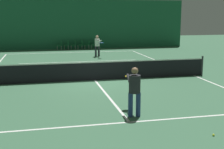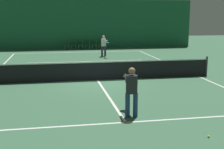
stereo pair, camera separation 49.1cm
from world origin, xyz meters
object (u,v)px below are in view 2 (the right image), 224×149
Objects in this scene: tennis_net at (97,70)px; courtside_chair_3 at (88,44)px; player_near at (131,88)px; courtside_chair_5 at (102,44)px; tennis_ball at (209,137)px; player_far at (104,44)px; courtside_chair_1 at (75,44)px; courtside_chair_4 at (95,44)px; courtside_chair_2 at (81,44)px; courtside_chair_0 at (68,44)px.

courtside_chair_3 is at bearing 85.70° from tennis_net.
courtside_chair_5 is at bearing 0.61° from player_near.
tennis_net reaches higher than tennis_ball.
courtside_chair_1 is at bearing -168.78° from player_far.
player_near is 0.99× the size of player_far.
courtside_chair_1 is 1.00× the size of courtside_chair_4.
player_far is 1.97× the size of courtside_chair_1.
player_far reaches higher than player_near.
player_far reaches higher than courtside_chair_3.
courtside_chair_2 is at bearing 90.00° from courtside_chair_1.
tennis_ball is (0.89, -22.28, -0.45)m from courtside_chair_3.
tennis_ball is at bearing -7.70° from player_far.
player_far is 6.04m from courtside_chair_0.
courtside_chair_2 is (0.11, 20.14, -0.47)m from player_near.
player_far reaches higher than courtside_chair_2.
courtside_chair_2 is (-1.30, 5.43, -0.48)m from player_far.
courtside_chair_1 is at bearing 95.61° from tennis_ball.
courtside_chair_4 is (1.73, 14.28, -0.03)m from tennis_net.
courtside_chair_1 is at bearing 90.00° from courtside_chair_0.
courtside_chair_3 is 1.30m from courtside_chair_5.
player_near is at bearing -86.95° from tennis_net.
courtside_chair_2 is 0.65m from courtside_chair_3.
player_near is at bearing -4.02° from courtside_chair_4.
courtside_chair_3 is at bearing 90.00° from courtside_chair_0.
courtside_chair_3 is (1.96, 0.00, 0.00)m from courtside_chair_0.
player_near is 1.96× the size of courtside_chair_5.
tennis_ball is at bearing 0.60° from courtside_chair_4.
courtside_chair_2 and courtside_chair_3 have the same top height.
courtside_chair_1 reaches higher than tennis_ball.
courtside_chair_2 and courtside_chair_4 have the same top height.
player_far is 1.97× the size of courtside_chair_4.
courtside_chair_0 is 2.61m from courtside_chair_4.
courtside_chair_4 is at bearing 171.41° from player_far.
courtside_chair_0 is (-2.60, 5.43, -0.48)m from player_far.
tennis_net reaches higher than courtside_chair_2.
courtside_chair_1 is at bearing -90.00° from courtside_chair_5.
courtside_chair_0 is 22.47m from tennis_ball.
tennis_net is at bearing 103.77° from tennis_ball.
tennis_ball is (1.65, -2.14, -0.92)m from player_near.
courtside_chair_3 is 1.00× the size of courtside_chair_4.
player_far reaches higher than courtside_chair_1.
player_far is 5.45m from courtside_chair_4.
courtside_chair_1 is 2.61m from courtside_chair_5.
courtside_chair_4 is 0.65m from courtside_chair_5.
courtside_chair_5 is at bearing 164.57° from player_far.
tennis_net is 14.29m from courtside_chair_1.
tennis_net reaches higher than courtside_chair_4.
tennis_ball is (0.23, -22.28, -0.45)m from courtside_chair_4.
courtside_chair_5 is (3.26, 0.00, 0.00)m from courtside_chair_0.
courtside_chair_0 is 12.73× the size of tennis_ball.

